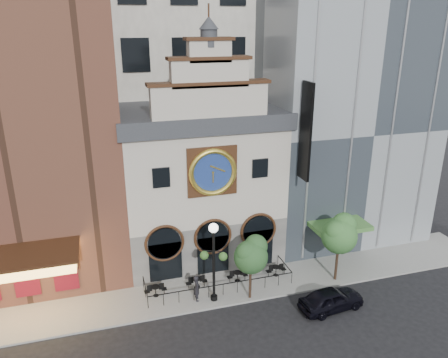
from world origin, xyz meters
name	(u,v)px	position (x,y,z in m)	size (l,w,h in m)	color
ground	(228,307)	(0.00, 0.00, 0.00)	(120.00, 120.00, 0.00)	black
sidewalk	(218,286)	(0.00, 2.50, 0.07)	(44.00, 5.00, 0.15)	gray
clock_building	(200,179)	(0.00, 7.82, 6.69)	(12.60, 8.78, 18.65)	#605E5B
theater_building	(15,109)	(-13.00, 9.96, 12.60)	(14.00, 15.60, 25.00)	brown
retail_building	(334,121)	(12.99, 9.99, 10.14)	(14.00, 14.40, 20.00)	gray
office_tower	(167,5)	(0.00, 20.00, 20.00)	(20.00, 16.00, 40.00)	silver
cafe_railing	(218,280)	(0.00, 2.50, 0.60)	(10.60, 2.60, 0.90)	black
bistro_0	(156,290)	(-4.60, 2.48, 0.61)	(1.58, 0.68, 0.90)	black
bistro_1	(197,282)	(-1.59, 2.64, 0.61)	(1.58, 0.68, 0.90)	black
bistro_2	(237,276)	(1.53, 2.61, 0.61)	(1.58, 0.68, 0.90)	black
bistro_3	(276,270)	(4.60, 2.52, 0.61)	(1.58, 0.68, 0.90)	black
car_right	(331,299)	(6.63, -2.19, 0.78)	(1.84, 4.56, 1.55)	black
pedestrian	(197,288)	(-1.91, 1.18, 1.11)	(0.70, 0.46, 1.91)	black
lamppost	(214,254)	(-0.76, 0.86, 3.78)	(1.77, 1.11, 5.87)	black
tree_left	(251,254)	(1.77, 0.43, 3.57)	(2.42, 2.33, 4.66)	#382619
tree_right	(340,233)	(8.73, 0.80, 3.98)	(2.71, 2.61, 5.23)	#382619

